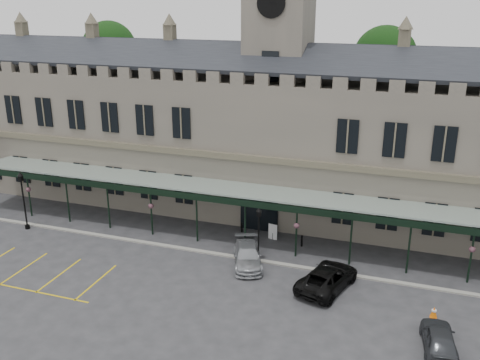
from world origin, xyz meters
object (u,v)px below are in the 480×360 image
(lamp_post_mid, at_px, (259,230))
(car_taxi, at_px, (248,256))
(clock_tower, at_px, (278,64))
(sign_board, at_px, (273,232))
(car_van, at_px, (327,278))
(station_building, at_px, (276,140))
(traffic_cone, at_px, (434,312))
(car_right_a, at_px, (439,339))
(lamp_post_left, at_px, (23,196))

(lamp_post_mid, height_order, car_taxi, lamp_post_mid)
(clock_tower, xyz_separation_m, sign_board, (1.58, -6.51, -12.48))
(lamp_post_mid, distance_m, car_taxi, 2.04)
(sign_board, distance_m, car_van, 8.23)
(sign_board, bearing_deg, car_van, -37.79)
(car_taxi, bearing_deg, station_building, 74.13)
(clock_tower, xyz_separation_m, traffic_cone, (13.82, -13.97, -12.77))
(station_building, bearing_deg, sign_board, -76.17)
(station_building, xyz_separation_m, car_van, (7.06, -12.55, -5.70))
(lamp_post_mid, height_order, car_right_a, lamp_post_mid)
(clock_tower, distance_m, lamp_post_left, 23.87)
(lamp_post_mid, distance_m, traffic_cone, 12.81)
(car_taxi, xyz_separation_m, car_van, (6.06, -1.42, 0.05))
(lamp_post_left, distance_m, car_right_a, 33.19)
(clock_tower, bearing_deg, traffic_cone, -45.32)
(clock_tower, height_order, car_right_a, clock_tower)
(sign_board, bearing_deg, traffic_cone, -20.95)
(station_building, relative_size, car_right_a, 14.06)
(car_van, bearing_deg, station_building, -44.18)
(sign_board, bearing_deg, lamp_post_left, -156.44)
(lamp_post_mid, distance_m, sign_board, 4.56)
(traffic_cone, bearing_deg, clock_tower, 134.68)
(station_building, bearing_deg, car_right_a, -50.78)
(station_building, relative_size, traffic_cone, 84.95)
(car_taxi, relative_size, car_right_a, 1.14)
(car_van, xyz_separation_m, car_right_a, (6.99, -4.67, -0.04))
(car_right_a, bearing_deg, car_taxi, -31.66)
(station_building, bearing_deg, car_taxi, -84.87)
(clock_tower, bearing_deg, station_building, -90.00)
(clock_tower, bearing_deg, sign_board, -76.34)
(station_building, relative_size, sign_board, 46.24)
(clock_tower, height_order, car_taxi, clock_tower)
(lamp_post_left, bearing_deg, car_van, -3.25)
(lamp_post_left, relative_size, car_van, 0.91)
(station_building, relative_size, lamp_post_left, 11.98)
(clock_tower, height_order, lamp_post_left, clock_tower)
(sign_board, xyz_separation_m, car_right_a, (12.47, -10.80, 0.09))
(clock_tower, bearing_deg, car_van, -60.81)
(traffic_cone, relative_size, car_taxi, 0.14)
(lamp_post_mid, distance_m, car_van, 6.05)
(sign_board, xyz_separation_m, car_taxi, (-0.58, -4.71, 0.07))
(clock_tower, distance_m, car_taxi, 16.75)
(lamp_post_mid, bearing_deg, car_taxi, -138.04)
(station_building, relative_size, clock_tower, 2.42)
(traffic_cone, distance_m, car_right_a, 3.37)
(lamp_post_left, xyz_separation_m, car_right_a, (32.54, -6.12, -2.24))
(clock_tower, relative_size, car_right_a, 5.81)
(car_taxi, bearing_deg, lamp_post_mid, 20.95)
(station_building, bearing_deg, clock_tower, 90.00)
(clock_tower, height_order, car_van, clock_tower)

